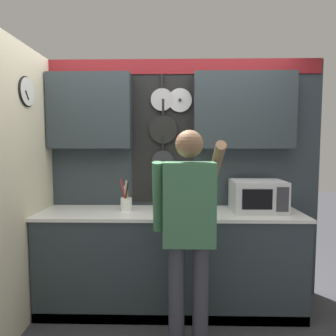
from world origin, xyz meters
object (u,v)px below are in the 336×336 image
at_px(knife_block, 167,201).
at_px(utensil_crock, 126,202).
at_px(person, 189,221).
at_px(microwave, 258,196).

height_order(knife_block, utensil_crock, utensil_crock).
bearing_deg(person, microwave, 41.69).
bearing_deg(knife_block, utensil_crock, 179.73).
height_order(microwave, utensil_crock, utensil_crock).
distance_m(knife_block, utensil_crock, 0.39).
relative_size(microwave, utensil_crock, 1.60).
height_order(utensil_crock, person, person).
xyz_separation_m(microwave, knife_block, (-0.85, 0.00, -0.05)).
relative_size(knife_block, utensil_crock, 0.89).
xyz_separation_m(microwave, utensil_crock, (-1.23, 0.00, -0.07)).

